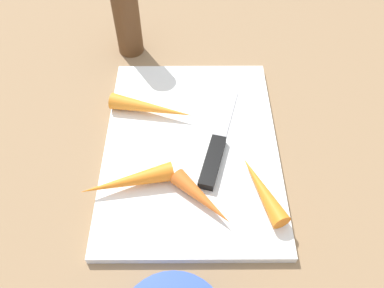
{
  "coord_description": "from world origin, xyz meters",
  "views": [
    {
      "loc": [
        -0.36,
        0.0,
        0.46
      ],
      "look_at": [
        0.0,
        0.0,
        0.01
      ],
      "focal_mm": 35.79,
      "sensor_mm": 36.0,
      "label": 1
    }
  ],
  "objects_px": {
    "carrot_shortest": "(204,199)",
    "pepper_grinder": "(127,12)",
    "cutting_board": "(192,146)",
    "knife": "(216,155)",
    "carrot_long": "(128,181)",
    "carrot_longest": "(153,108)",
    "carrot_short": "(263,189)"
  },
  "relations": [
    {
      "from": "carrot_longest",
      "to": "pepper_grinder",
      "type": "xyz_separation_m",
      "value": [
        0.18,
        0.05,
        0.06
      ]
    },
    {
      "from": "knife",
      "to": "carrot_long",
      "type": "bearing_deg",
      "value": 127.77
    },
    {
      "from": "cutting_board",
      "to": "carrot_short",
      "type": "xyz_separation_m",
      "value": [
        -0.09,
        -0.09,
        0.02
      ]
    },
    {
      "from": "cutting_board",
      "to": "carrot_longest",
      "type": "distance_m",
      "value": 0.09
    },
    {
      "from": "knife",
      "to": "carrot_short",
      "type": "relative_size",
      "value": 1.81
    },
    {
      "from": "carrot_long",
      "to": "carrot_shortest",
      "type": "relative_size",
      "value": 1.28
    },
    {
      "from": "knife",
      "to": "carrot_longest",
      "type": "height_order",
      "value": "carrot_longest"
    },
    {
      "from": "carrot_short",
      "to": "carrot_shortest",
      "type": "relative_size",
      "value": 1.1
    },
    {
      "from": "carrot_long",
      "to": "carrot_longest",
      "type": "bearing_deg",
      "value": -115.5
    },
    {
      "from": "cutting_board",
      "to": "knife",
      "type": "relative_size",
      "value": 1.82
    },
    {
      "from": "carrot_short",
      "to": "carrot_longest",
      "type": "bearing_deg",
      "value": 25.16
    },
    {
      "from": "carrot_shortest",
      "to": "pepper_grinder",
      "type": "relative_size",
      "value": 0.61
    },
    {
      "from": "carrot_long",
      "to": "carrot_shortest",
      "type": "bearing_deg",
      "value": 150.04
    },
    {
      "from": "knife",
      "to": "carrot_shortest",
      "type": "xyz_separation_m",
      "value": [
        -0.08,
        0.02,
        0.01
      ]
    },
    {
      "from": "cutting_board",
      "to": "pepper_grinder",
      "type": "height_order",
      "value": "pepper_grinder"
    },
    {
      "from": "cutting_board",
      "to": "carrot_longest",
      "type": "relative_size",
      "value": 2.66
    },
    {
      "from": "pepper_grinder",
      "to": "carrot_longest",
      "type": "bearing_deg",
      "value": -163.9
    },
    {
      "from": "carrot_long",
      "to": "cutting_board",
      "type": "bearing_deg",
      "value": -154.47
    },
    {
      "from": "carrot_long",
      "to": "carrot_shortest",
      "type": "height_order",
      "value": "carrot_long"
    },
    {
      "from": "cutting_board",
      "to": "pepper_grinder",
      "type": "bearing_deg",
      "value": 25.28
    },
    {
      "from": "carrot_longest",
      "to": "carrot_short",
      "type": "relative_size",
      "value": 1.23
    },
    {
      "from": "knife",
      "to": "carrot_shortest",
      "type": "distance_m",
      "value": 0.08
    },
    {
      "from": "cutting_board",
      "to": "carrot_short",
      "type": "distance_m",
      "value": 0.13
    },
    {
      "from": "knife",
      "to": "carrot_long",
      "type": "xyz_separation_m",
      "value": [
        -0.05,
        0.12,
        0.01
      ]
    },
    {
      "from": "carrot_short",
      "to": "carrot_shortest",
      "type": "xyz_separation_m",
      "value": [
        -0.01,
        0.08,
        -0.0
      ]
    },
    {
      "from": "carrot_long",
      "to": "carrot_short",
      "type": "bearing_deg",
      "value": 160.9
    },
    {
      "from": "carrot_long",
      "to": "knife",
      "type": "bearing_deg",
      "value": -172.75
    },
    {
      "from": "carrot_longest",
      "to": "carrot_shortest",
      "type": "height_order",
      "value": "carrot_longest"
    },
    {
      "from": "carrot_shortest",
      "to": "pepper_grinder",
      "type": "distance_m",
      "value": 0.37
    },
    {
      "from": "carrot_longest",
      "to": "carrot_shortest",
      "type": "bearing_deg",
      "value": -50.66
    },
    {
      "from": "cutting_board",
      "to": "carrot_long",
      "type": "bearing_deg",
      "value": 130.95
    },
    {
      "from": "cutting_board",
      "to": "knife",
      "type": "height_order",
      "value": "knife"
    }
  ]
}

